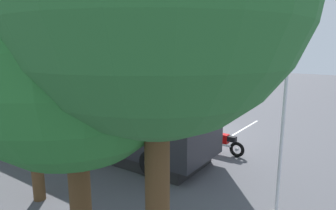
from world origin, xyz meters
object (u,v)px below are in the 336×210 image
(spectator_centre, at_px, (149,112))
(spectator_right, at_px, (130,109))
(tree_centre, at_px, (70,34))
(tour_bus, at_px, (106,110))
(stunt_motorcycle, at_px, (171,98))
(spectator_far_left, at_px, (190,120))
(flagpole, at_px, (283,101))
(traffic_cone, at_px, (184,115))
(spectator_left, at_px, (170,116))
(tree_right, at_px, (22,8))
(parked_motorcycle_silver, at_px, (220,142))

(spectator_centre, relative_size, spectator_right, 0.96)
(spectator_right, height_order, tree_centre, tree_centre)
(tour_bus, xyz_separation_m, stunt_motorcycle, (2.19, -7.10, -0.68))
(spectator_far_left, distance_m, stunt_motorcycle, 5.95)
(spectator_far_left, relative_size, flagpole, 0.28)
(stunt_motorcycle, bearing_deg, tour_bus, 107.11)
(spectator_far_left, xyz_separation_m, traffic_cone, (2.48, -3.01, -0.68))
(flagpole, relative_size, tree_centre, 0.95)
(spectator_left, relative_size, tree_centre, 0.28)
(spectator_far_left, xyz_separation_m, tree_right, (0.39, 6.83, 4.11))
(tree_centre, bearing_deg, flagpole, -107.90)
(stunt_motorcycle, height_order, flagpole, flagpole)
(tour_bus, xyz_separation_m, spectator_far_left, (-2.11, -2.98, -0.66))
(parked_motorcycle_silver, distance_m, traffic_cone, 5.52)
(spectator_far_left, xyz_separation_m, tree_centre, (-3.46, 8.08, 3.31))
(spectator_far_left, distance_m, spectator_right, 3.55)
(spectator_centre, height_order, flagpole, flagpole)
(tour_bus, distance_m, spectator_centre, 2.98)
(spectator_right, distance_m, tree_centre, 10.98)
(flagpole, bearing_deg, tour_bus, -4.05)
(tour_bus, distance_m, tree_right, 5.44)
(spectator_far_left, relative_size, tree_right, 0.24)
(tour_bus, xyz_separation_m, spectator_right, (1.44, -2.73, -0.57))
(parked_motorcycle_silver, relative_size, tree_right, 0.29)
(tree_centre, bearing_deg, tour_bus, -42.46)
(stunt_motorcycle, relative_size, tree_centre, 0.31)
(tour_bus, height_order, traffic_cone, tour_bus)
(spectator_far_left, bearing_deg, tree_centre, 113.21)
(spectator_centre, xyz_separation_m, tree_right, (-2.00, 6.75, 4.07))
(tour_bus, height_order, parked_motorcycle_silver, tour_bus)
(parked_motorcycle_silver, bearing_deg, stunt_motorcycle, -37.36)
(tour_bus, relative_size, tree_centre, 1.50)
(spectator_left, bearing_deg, flagpole, 150.35)
(flagpole, relative_size, traffic_cone, 9.32)
(stunt_motorcycle, bearing_deg, traffic_cone, 148.61)
(spectator_left, bearing_deg, spectator_centre, 1.95)
(spectator_centre, height_order, stunt_motorcycle, spectator_centre)
(flagpole, xyz_separation_m, tree_right, (5.34, 3.35, 2.20))
(tree_right, bearing_deg, flagpole, -147.94)
(spectator_centre, relative_size, parked_motorcycle_silver, 0.83)
(flagpole, height_order, traffic_cone, flagpole)
(spectator_far_left, bearing_deg, spectator_centre, 1.85)
(tree_right, bearing_deg, traffic_cone, -78.06)
(parked_motorcycle_silver, bearing_deg, spectator_right, -2.72)
(parked_motorcycle_silver, distance_m, tree_right, 8.11)
(spectator_left, xyz_separation_m, spectator_right, (2.44, 0.22, 0.04))
(traffic_cone, height_order, tree_right, tree_right)
(tree_right, bearing_deg, spectator_right, -64.39)
(spectator_right, xyz_separation_m, flagpole, (-8.49, 3.23, 1.82))
(tour_bus, xyz_separation_m, spectator_centre, (0.29, -2.90, -0.63))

